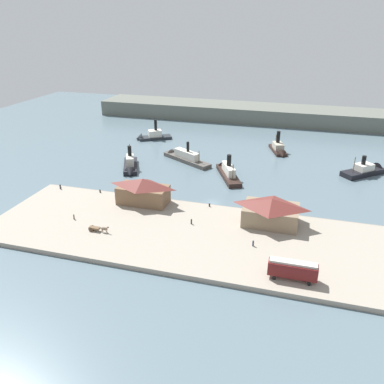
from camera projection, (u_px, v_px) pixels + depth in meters
The scene contains 21 objects.
ground_plane at pixel (212, 203), 123.21m from camera, with size 320.00×320.00×0.00m, color slate.
quay_promenade at pixel (192, 235), 103.66m from camera, with size 110.00×36.00×1.20m, color #9E9384.
seawall_edge at pixel (209, 206), 119.85m from camera, with size 110.00×0.80×1.00m, color gray.
ferry_shed_customs_shed at pixel (143, 191), 118.71m from camera, with size 15.13×7.95×7.84m.
ferry_shed_west_terminal at pixel (271, 211), 107.04m from camera, with size 14.88×10.42×7.27m.
street_tram at pixel (293, 269), 84.40m from camera, with size 10.33×2.87×4.40m.
horse_cart at pixel (98, 228), 103.92m from camera, with size 5.76×1.32×1.87m.
pedestrian_near_west_shed at pixel (60, 187), 129.74m from camera, with size 0.41×0.41×1.66m.
pedestrian_standing_center at pixel (191, 221), 107.80m from camera, with size 0.39×0.39×1.60m.
pedestrian_by_tram at pixel (74, 217), 110.35m from camera, with size 0.40×0.40×1.60m.
pedestrian_walking_east at pixel (253, 243), 97.41m from camera, with size 0.42×0.42×1.68m.
mooring_post_east at pixel (100, 191), 127.24m from camera, with size 0.44×0.44×0.90m, color black.
mooring_post_center_west at pixel (60, 186), 130.92m from camera, with size 0.44×0.44×0.90m, color black.
mooring_post_west at pixel (209, 205), 117.80m from camera, with size 0.44×0.44×0.90m, color black.
ferry_departing_north at pixel (227, 171), 143.74m from camera, with size 13.38×21.94×9.75m.
ferry_outer_harbor at pixel (367, 170), 145.11m from camera, with size 17.36×16.33×9.15m.
ferry_moored_west at pixel (130, 166), 148.84m from camera, with size 11.37×18.35×9.90m.
ferry_approaching_west at pixel (151, 136), 186.15m from camera, with size 16.94×12.88×11.05m.
ferry_mid_harbor at pixel (279, 149), 167.73m from camera, with size 9.31×16.22×10.05m.
ferry_near_quay at pixel (183, 157), 158.92m from camera, with size 24.07×16.98×9.54m.
far_headland at pixel (260, 114), 218.14m from camera, with size 180.00×24.00×8.00m, color #60665B.
Camera 1 is at (25.36, -108.62, 52.82)m, focal length 37.29 mm.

